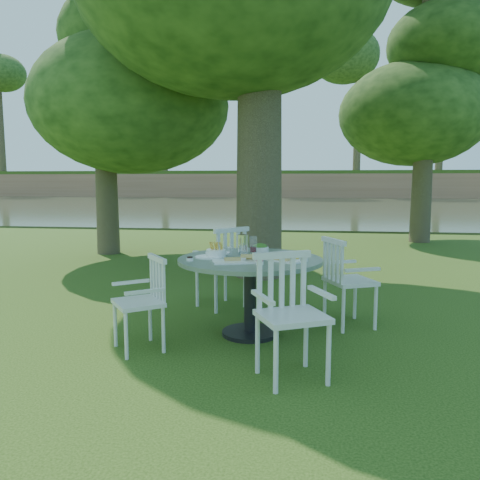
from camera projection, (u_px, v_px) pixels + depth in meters
name	position (u px, v px, depth m)	size (l,w,h in m)	color
ground	(238.00, 315.00, 5.38)	(140.00, 140.00, 0.00)	#1D380B
table	(250.00, 273.00, 4.63)	(1.42, 1.42, 0.78)	black
chair_ne	(342.00, 275.00, 4.90)	(0.60, 0.62, 0.94)	silver
chair_nw	(226.00, 261.00, 5.60)	(0.68, 0.68, 0.99)	silver
chair_sw	(147.00, 295.00, 4.27)	(0.58, 0.58, 0.85)	silver
chair_se	(287.00, 305.00, 3.67)	(0.64, 0.63, 0.97)	silver
tableware	(244.00, 253.00, 4.68)	(1.15, 0.92, 0.21)	white
river	(293.00, 207.00, 27.97)	(100.00, 28.00, 0.12)	#2E351F
far_bank	(303.00, 121.00, 44.83)	(100.00, 18.00, 15.20)	#976146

